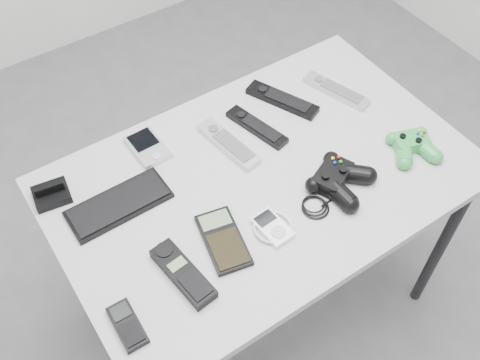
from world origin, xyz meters
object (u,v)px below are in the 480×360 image
remote_black_a (257,127)px  calculator (223,240)px  cordless_handset (183,273)px  controller_green (413,145)px  controller_black (338,178)px  desk (262,190)px  remote_silver_b (336,90)px  pda (148,147)px  mp3_player (272,227)px  remote_black_b (282,99)px  pda_keyboard (119,204)px  remote_silver_a (228,143)px  mobile_phone (127,325)px

remote_black_a → calculator: remote_black_a is taller
cordless_handset → controller_green: bearing=-7.4°
cordless_handset → controller_black: size_ratio=0.70×
desk → remote_silver_b: (0.35, 0.13, 0.07)m
pda → remote_silver_b: same height
pda → remote_black_a: 0.30m
desk → pda: bearing=129.9°
remote_silver_b → mp3_player: 0.51m
desk → pda: pda is taller
remote_black_b → mp3_player: remote_black_b is taller
pda_keyboard → cordless_handset: bearing=-83.3°
controller_black → remote_black_a: bearing=78.2°
remote_silver_a → controller_green: bearing=-43.6°
calculator → controller_black: 0.33m
desk → controller_green: size_ratio=7.93×
cordless_handset → controller_green: size_ratio=1.35×
desk → mobile_phone: bearing=-159.6°
remote_silver_b → calculator: size_ratio=1.19×
remote_black_b → controller_green: controller_green is taller
pda_keyboard → remote_silver_b: 0.70m
desk → remote_black_a: size_ratio=5.54×
desk → remote_black_b: bearing=43.7°
remote_silver_a → remote_black_a: remote_silver_a is taller
calculator → mp3_player: (0.11, -0.04, 0.00)m
remote_black_b → mobile_phone: size_ratio=1.91×
pda → remote_black_a: same height
remote_black_b → mp3_player: 0.43m
pda_keyboard → controller_black: size_ratio=0.98×
pda → remote_black_a: size_ratio=0.65×
desk → remote_black_b: remote_black_b is taller
mobile_phone → remote_black_a: bearing=31.8°
remote_black_a → mp3_player: size_ratio=1.95×
calculator → remote_silver_b: bearing=36.3°
mp3_player → controller_green: size_ratio=0.74×
desk → cordless_handset: bearing=-156.5°
remote_silver_a → remote_black_b: bearing=6.3°
desk → controller_black: size_ratio=4.14×
remote_black_b → calculator: remote_black_b is taller
controller_black → calculator: bearing=153.3°
remote_black_a → calculator: size_ratio=1.13×
remote_black_a → mobile_phone: (-0.55, -0.32, -0.00)m
pda_keyboard → mobile_phone: mobile_phone is taller
pda → remote_black_b: size_ratio=0.58×
remote_black_b → cordless_handset: cordless_handset is taller
pda_keyboard → controller_green: bearing=-20.8°
pda → remote_black_b: bearing=-8.9°
mobile_phone → controller_black: (0.61, 0.05, 0.02)m
desk → remote_silver_b: bearing=21.0°
remote_silver_a → remote_black_a: size_ratio=1.06×
remote_black_a → controller_black: controller_black is taller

